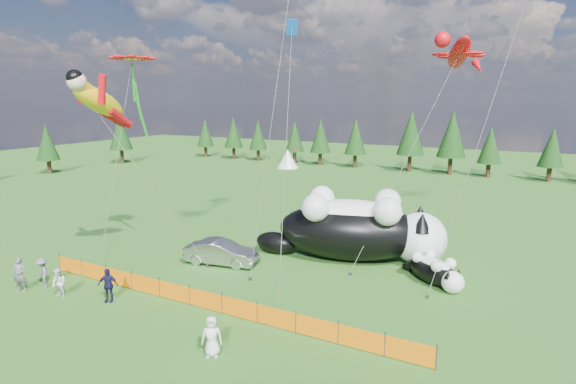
% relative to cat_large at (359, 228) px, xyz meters
% --- Properties ---
extents(ground, '(160.00, 160.00, 0.00)m').
position_rel_cat_large_xyz_m(ground, '(-4.33, -7.30, -2.13)').
color(ground, '#0E3B0A').
rests_on(ground, ground).
extents(safety_fence, '(22.06, 0.06, 1.10)m').
position_rel_cat_large_xyz_m(safety_fence, '(-4.33, -10.30, -1.63)').
color(safety_fence, '#262626').
rests_on(safety_fence, ground).
extents(tree_line, '(90.00, 4.00, 8.00)m').
position_rel_cat_large_xyz_m(tree_line, '(-4.33, 37.70, 1.87)').
color(tree_line, black).
rests_on(tree_line, ground).
extents(festival_tents, '(50.00, 3.20, 2.80)m').
position_rel_cat_large_xyz_m(festival_tents, '(6.67, 32.70, -0.73)').
color(festival_tents, white).
rests_on(festival_tents, ground).
extents(cat_large, '(12.24, 6.62, 4.49)m').
position_rel_cat_large_xyz_m(cat_large, '(0.00, 0.00, 0.00)').
color(cat_large, black).
rests_on(cat_large, ground).
extents(cat_small, '(3.86, 3.35, 1.64)m').
position_rel_cat_large_xyz_m(cat_small, '(5.11, -1.74, -1.35)').
color(cat_small, black).
rests_on(cat_small, ground).
extents(car, '(4.85, 2.50, 1.52)m').
position_rel_cat_large_xyz_m(car, '(-7.34, -4.82, -1.37)').
color(car, '#B0B0B5').
rests_on(car, ground).
extents(spectator_a, '(0.84, 0.75, 1.93)m').
position_rel_cat_large_xyz_m(spectator_a, '(-14.50, -13.23, -1.17)').
color(spectator_a, '#5D5D62').
rests_on(spectator_a, ground).
extents(spectator_b, '(0.78, 0.47, 1.58)m').
position_rel_cat_large_xyz_m(spectator_b, '(-11.94, -12.77, -1.34)').
color(spectator_b, silver).
rests_on(spectator_b, ground).
extents(spectator_c, '(1.18, 0.93, 1.79)m').
position_rel_cat_large_xyz_m(spectator_c, '(-9.29, -11.90, -1.24)').
color(spectator_c, '#141437').
rests_on(spectator_c, ground).
extents(spectator_d, '(1.24, 1.00, 1.71)m').
position_rel_cat_large_xyz_m(spectator_d, '(-13.86, -12.37, -1.28)').
color(spectator_d, '#5D5D62').
rests_on(spectator_d, ground).
extents(spectator_e, '(1.00, 0.88, 1.71)m').
position_rel_cat_large_xyz_m(spectator_e, '(-1.54, -13.46, -1.28)').
color(spectator_e, silver).
rests_on(spectator_e, ground).
extents(superhero_kite, '(6.75, 5.27, 12.66)m').
position_rel_cat_large_xyz_m(superhero_kite, '(-12.54, -8.80, 7.98)').
color(superhero_kite, yellow).
rests_on(superhero_kite, ground).
extents(gecko_kite, '(6.62, 12.14, 16.06)m').
position_rel_cat_large_xyz_m(gecko_kite, '(4.56, 5.67, 11.03)').
color(gecko_kite, red).
rests_on(gecko_kite, ground).
extents(flower_kite, '(3.38, 5.80, 13.12)m').
position_rel_cat_large_xyz_m(flower_kite, '(-12.47, -6.20, 10.33)').
color(flower_kite, red).
rests_on(flower_kite, ground).
extents(diamond_kite_a, '(1.02, 6.39, 17.89)m').
position_rel_cat_large_xyz_m(diamond_kite_a, '(-4.82, -0.62, 13.73)').
color(diamond_kite_a, '#0C4CBB').
rests_on(diamond_kite_a, ground).
extents(diamond_kite_c, '(1.04, 2.80, 14.32)m').
position_rel_cat_large_xyz_m(diamond_kite_c, '(-1.46, -6.67, 10.79)').
color(diamond_kite_c, '#0C4CBB').
rests_on(diamond_kite_c, ground).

